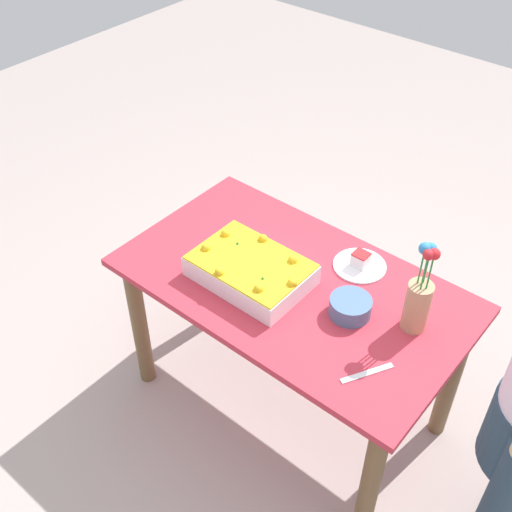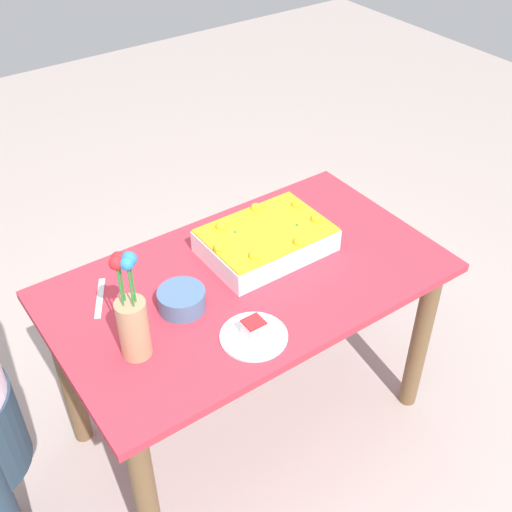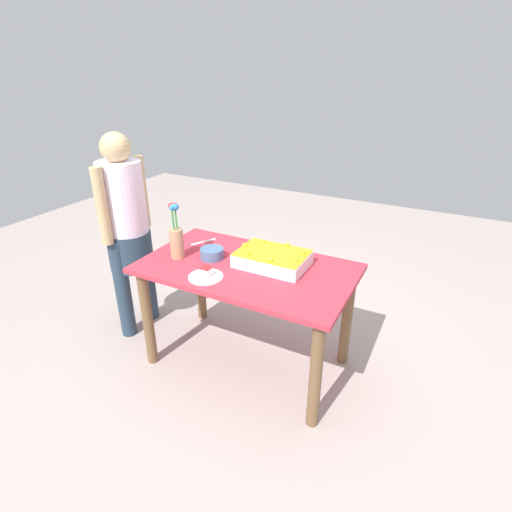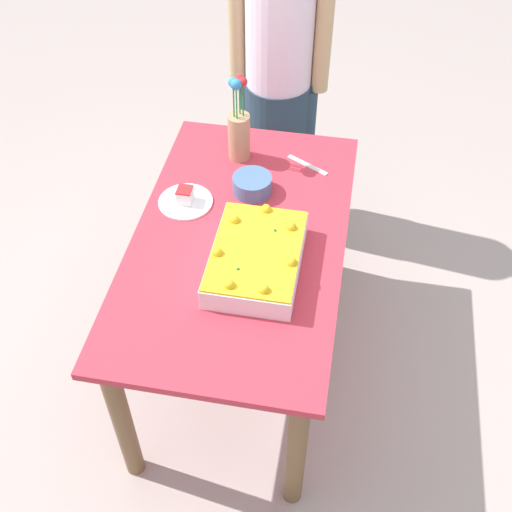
{
  "view_description": "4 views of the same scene",
  "coord_description": "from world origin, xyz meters",
  "views": [
    {
      "loc": [
        1.02,
        -1.45,
        2.41
      ],
      "look_at": [
        -0.13,
        -0.07,
        0.85
      ],
      "focal_mm": 45.0,
      "sensor_mm": 36.0,
      "label": 1
    },
    {
      "loc": [
        0.92,
        1.35,
        2.14
      ],
      "look_at": [
        -0.06,
        -0.04,
        0.78
      ],
      "focal_mm": 45.0,
      "sensor_mm": 36.0,
      "label": 2
    },
    {
      "loc": [
        -1.07,
        1.93,
        1.87
      ],
      "look_at": [
        -0.07,
        0.01,
        0.83
      ],
      "focal_mm": 28.0,
      "sensor_mm": 36.0,
      "label": 3
    },
    {
      "loc": [
        -1.6,
        -0.35,
        2.38
      ],
      "look_at": [
        -0.11,
        -0.08,
        0.78
      ],
      "focal_mm": 45.0,
      "sensor_mm": 36.0,
      "label": 4
    }
  ],
  "objects": [
    {
      "name": "sheet_cake",
      "position": [
        -0.14,
        -0.09,
        0.79
      ],
      "size": [
        0.43,
        0.3,
        0.11
      ],
      "color": "white",
      "rests_on": "dining_table"
    },
    {
      "name": "serving_plate_with_slice",
      "position": [
        0.14,
        0.24,
        0.76
      ],
      "size": [
        0.21,
        0.21,
        0.07
      ],
      "color": "white",
      "rests_on": "dining_table"
    },
    {
      "name": "ground_plane",
      "position": [
        0.0,
        0.0,
        0.0
      ],
      "size": [
        8.0,
        8.0,
        0.0
      ],
      "primitive_type": "plane",
      "color": "#AB9C96"
    },
    {
      "name": "dining_table",
      "position": [
        0.0,
        0.0,
        0.61
      ],
      "size": [
        1.33,
        0.76,
        0.74
      ],
      "color": "#BE303F",
      "rests_on": "ground_plane"
    },
    {
      "name": "fruit_bowl",
      "position": [
        0.26,
        0.0,
        0.78
      ],
      "size": [
        0.15,
        0.15,
        0.07
      ],
      "primitive_type": "cylinder",
      "color": "#4A6A93",
      "rests_on": "dining_table"
    },
    {
      "name": "flower_vase",
      "position": [
        0.46,
        0.09,
        0.88
      ],
      "size": [
        0.09,
        0.09,
        0.37
      ],
      "color": "tan",
      "rests_on": "dining_table"
    },
    {
      "name": "cake_knife",
      "position": [
        0.45,
        -0.19,
        0.74
      ],
      "size": [
        0.11,
        0.18,
        0.0
      ],
      "primitive_type": "cube",
      "rotation": [
        0.0,
        0.0,
        4.21
      ],
      "color": "silver",
      "rests_on": "dining_table"
    }
  ]
}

